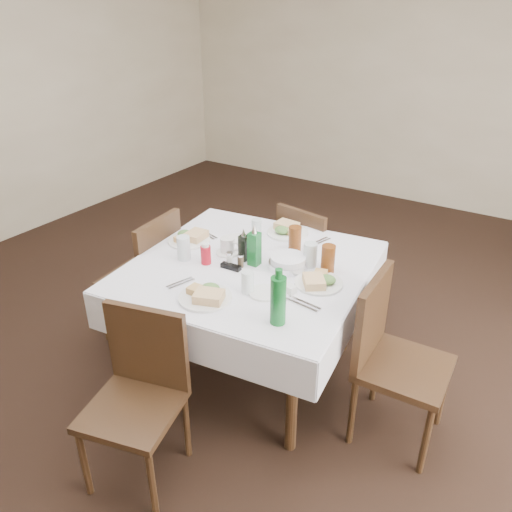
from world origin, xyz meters
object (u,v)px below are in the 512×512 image
Objects in this scene: water_n at (256,228)px; water_s at (248,282)px; oil_cruet_green at (254,247)px; chair_east at (389,350)px; water_w at (184,248)px; dining_table at (250,277)px; chair_west at (149,271)px; bread_basket at (288,263)px; chair_south at (140,385)px; coffee_mug at (228,246)px; chair_north at (308,254)px; water_e at (310,255)px; oil_cruet_dark at (244,247)px; ketchup_bottle at (206,254)px; green_bottle at (278,300)px.

water_n is 0.68m from water_s.
chair_east is at bearing -2.28° from oil_cruet_green.
water_w is at bearing -156.66° from oil_cruet_green.
dining_table is at bearing -144.36° from oil_cruet_green.
chair_west is 4.11× the size of bread_basket.
chair_south reaches higher than coffee_mug.
oil_cruet_green is (-0.18, -0.07, 0.07)m from bread_basket.
chair_south is at bearing -81.57° from coffee_mug.
chair_west reaches higher than chair_north.
water_w is 0.42m from oil_cruet_green.
coffee_mug is at bearing -174.93° from bread_basket.
chair_north is 0.98× the size of chair_south.
water_s is at bearing -108.20° from water_e.
oil_cruet_dark reaches higher than dining_table.
dining_table is 0.89m from chair_south.
bread_basket is (0.56, 0.23, -0.04)m from water_w.
dining_table is 11.27× the size of ketchup_bottle.
dining_table is 0.19m from oil_cruet_green.
water_e is at bearing 102.54° from green_bottle.
oil_cruet_green is at bearing 30.17° from ketchup_bottle.
water_s reaches higher than dining_table.
water_s is at bearing 71.46° from chair_south.
water_e is (0.47, -0.17, 0.01)m from water_n.
dining_table is 0.23m from coffee_mug.
chair_west is at bearing 131.12° from chair_south.
chair_south is 0.94× the size of chair_east.
dining_table is 10.19× the size of water_e.
water_e is 0.93× the size of coffee_mug.
oil_cruet_green is 0.59m from green_bottle.
coffee_mug is at bearing 78.98° from ketchup_bottle.
ketchup_bottle is 0.45× the size of green_bottle.
water_e is 0.59m from ketchup_bottle.
green_bottle is at bearing -77.46° from water_e.
green_bottle is (0.61, -0.46, 0.08)m from coffee_mug.
green_bottle is (0.78, -0.26, 0.05)m from water_w.
chair_east is 1.26m from water_w.
bread_basket is at bearing 11.31° from oil_cruet_dark.
water_w is (-0.19, -0.49, 0.01)m from water_n.
green_bottle reaches higher than coffee_mug.
chair_west reaches higher than water_s.
chair_west is at bearing -171.77° from bread_basket.
dining_table is 0.87m from chair_east.
ketchup_bottle is (-1.08, -0.11, 0.30)m from chair_east.
coffee_mug is (0.17, 0.20, -0.03)m from water_w.
chair_west reaches higher than chair_south.
bread_basket is at bearing 81.91° from water_s.
water_w reaches higher than dining_table.
oil_cruet_green reaches higher than chair_west.
chair_north is at bearing 69.70° from water_w.
chair_north is 1.10m from water_s.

